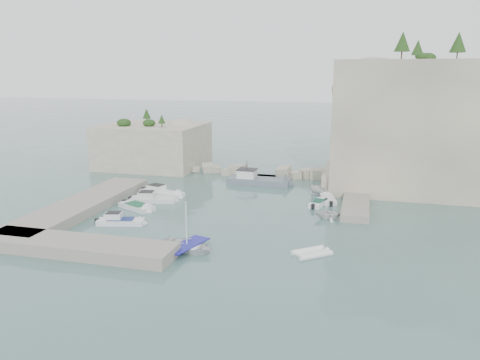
% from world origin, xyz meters
% --- Properties ---
extents(ground, '(400.00, 400.00, 0.00)m').
position_xyz_m(ground, '(0.00, 0.00, 0.00)').
color(ground, '#4B716D').
rests_on(ground, ground).
extents(cliff_east, '(26.00, 22.00, 17.00)m').
position_xyz_m(cliff_east, '(23.00, 23.00, 8.50)').
color(cliff_east, beige).
rests_on(cliff_east, ground).
extents(cliff_terrace, '(8.00, 10.00, 2.50)m').
position_xyz_m(cliff_terrace, '(13.00, 18.00, 1.25)').
color(cliff_terrace, beige).
rests_on(cliff_terrace, ground).
extents(outcrop_west, '(16.00, 14.00, 7.00)m').
position_xyz_m(outcrop_west, '(-20.00, 25.00, 3.50)').
color(outcrop_west, beige).
rests_on(outcrop_west, ground).
extents(quay_west, '(5.00, 24.00, 1.10)m').
position_xyz_m(quay_west, '(-17.00, -1.00, 0.55)').
color(quay_west, '#9E9689').
rests_on(quay_west, ground).
extents(quay_south, '(18.00, 4.00, 1.10)m').
position_xyz_m(quay_south, '(-10.00, -12.50, 0.55)').
color(quay_south, '#9E9689').
rests_on(quay_south, ground).
extents(ledge_east, '(3.00, 16.00, 0.80)m').
position_xyz_m(ledge_east, '(13.50, 10.00, 0.40)').
color(ledge_east, '#9E9689').
rests_on(ledge_east, ground).
extents(breakwater, '(28.00, 3.00, 1.40)m').
position_xyz_m(breakwater, '(-1.00, 22.00, 0.70)').
color(breakwater, beige).
rests_on(breakwater, ground).
extents(motorboat_d, '(5.52, 2.80, 1.40)m').
position_xyz_m(motorboat_d, '(-10.13, -4.51, 0.00)').
color(motorboat_d, white).
rests_on(motorboat_d, ground).
extents(motorboat_c, '(5.49, 4.03, 0.70)m').
position_xyz_m(motorboat_c, '(-11.13, 1.08, 0.00)').
color(motorboat_c, silver).
rests_on(motorboat_c, ground).
extents(motorboat_a, '(6.87, 3.67, 1.40)m').
position_xyz_m(motorboat_a, '(-10.83, 7.50, 0.00)').
color(motorboat_a, white).
rests_on(motorboat_a, ground).
extents(motorboat_b, '(6.33, 3.24, 1.40)m').
position_xyz_m(motorboat_b, '(-10.57, 4.38, 0.00)').
color(motorboat_b, silver).
rests_on(motorboat_b, ground).
extents(rowboat, '(6.12, 5.09, 1.09)m').
position_xyz_m(rowboat, '(-0.81, -9.54, 0.00)').
color(rowboat, white).
rests_on(rowboat, ground).
extents(inflatable_dinghy, '(3.83, 3.57, 0.44)m').
position_xyz_m(inflatable_dinghy, '(10.11, -7.83, 0.00)').
color(inflatable_dinghy, white).
rests_on(inflatable_dinghy, ground).
extents(tender_east_a, '(3.52, 3.21, 1.58)m').
position_xyz_m(tender_east_a, '(10.73, 2.95, 0.00)').
color(tender_east_a, silver).
rests_on(tender_east_a, ground).
extents(tender_east_b, '(2.19, 4.02, 0.70)m').
position_xyz_m(tender_east_b, '(9.17, 7.87, 0.00)').
color(tender_east_b, white).
rests_on(tender_east_b, ground).
extents(tender_east_c, '(2.50, 4.78, 0.70)m').
position_xyz_m(tender_east_c, '(10.16, 9.92, 0.00)').
color(tender_east_c, silver).
rests_on(tender_east_c, ground).
extents(tender_east_d, '(4.28, 1.84, 1.62)m').
position_xyz_m(tender_east_d, '(9.65, 12.85, 0.00)').
color(tender_east_d, silver).
rests_on(tender_east_d, ground).
extents(work_boat, '(9.76, 3.10, 2.20)m').
position_xyz_m(work_boat, '(-0.05, 16.71, 0.00)').
color(work_boat, slate).
rests_on(work_boat, ground).
extents(rowboat_mast, '(0.10, 0.10, 4.20)m').
position_xyz_m(rowboat_mast, '(-0.81, -9.54, 2.65)').
color(rowboat_mast, white).
rests_on(rowboat_mast, rowboat).
extents(vegetation, '(53.48, 13.88, 13.40)m').
position_xyz_m(vegetation, '(17.83, 24.40, 17.93)').
color(vegetation, '#1E4219').
rests_on(vegetation, ground).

